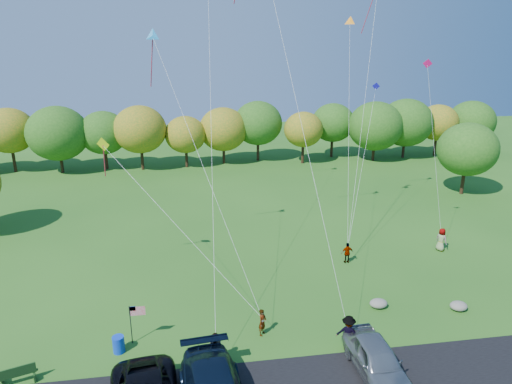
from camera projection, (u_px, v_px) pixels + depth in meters
ground at (278, 347)px, 23.69m from camera, size 140.00×140.00×0.00m
treeline at (213, 132)px, 56.04m from camera, size 75.46×27.51×8.27m
minivan_silver at (377, 360)px, 21.38m from camera, size 2.09×4.92×1.66m
flyer_a at (262, 322)px, 24.49m from camera, size 0.63×0.66×1.53m
flyer_b at (216, 349)px, 22.21m from camera, size 1.01×0.92×1.69m
flyer_c at (348, 333)px, 23.27m from camera, size 1.41×1.20×1.90m
flyer_d at (347, 253)px, 32.56m from camera, size 0.90×0.38×1.53m
flyer_e at (441, 240)px, 34.46m from camera, size 0.89×1.03×1.79m
park_bench at (17, 374)px, 21.00m from camera, size 1.65×0.78×0.94m
trash_barrel at (119, 344)px, 23.19m from camera, size 0.60×0.60×0.89m
flag_assembly at (135, 316)px, 23.54m from camera, size 0.82×0.53×2.21m
boulder_near at (379, 303)px, 27.16m from camera, size 1.07×0.84×0.54m
boulder_far at (459, 306)px, 26.89m from camera, size 1.03×0.86×0.54m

